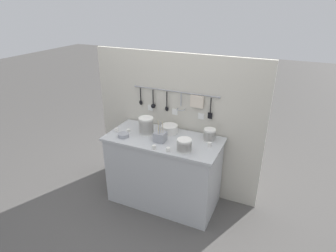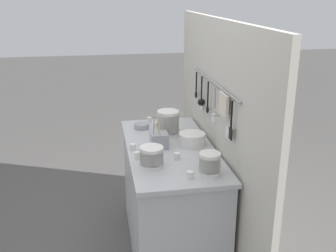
{
  "view_description": "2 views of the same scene",
  "coord_description": "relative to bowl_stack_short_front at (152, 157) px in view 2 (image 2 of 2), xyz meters",
  "views": [
    {
      "loc": [
        1.2,
        -2.52,
        2.27
      ],
      "look_at": [
        0.05,
        0.01,
        1.01
      ],
      "focal_mm": 30.0,
      "sensor_mm": 36.0,
      "label": 1
    },
    {
      "loc": [
        2.57,
        -0.47,
        1.91
      ],
      "look_at": [
        0.04,
        -0.02,
        1.02
      ],
      "focal_mm": 42.0,
      "sensor_mm": 36.0,
      "label": 2
    }
  ],
  "objects": [
    {
      "name": "plate_stack",
      "position": [
        -0.31,
        0.34,
        -0.02
      ],
      "size": [
        0.19,
        0.19,
        0.09
      ],
      "color": "silver",
      "rests_on": "counter"
    },
    {
      "name": "bowl_stack_short_front",
      "position": [
        0.0,
        0.0,
        0.0
      ],
      "size": [
        0.15,
        0.15,
        0.13
      ],
      "color": "silver",
      "rests_on": "counter"
    },
    {
      "name": "cup_by_caddy",
      "position": [
        0.21,
        0.2,
        -0.04
      ],
      "size": [
        0.04,
        0.04,
        0.04
      ],
      "color": "silver",
      "rests_on": "counter"
    },
    {
      "name": "cup_front_left",
      "position": [
        -0.09,
        0.18,
        -0.04
      ],
      "size": [
        0.04,
        0.04,
        0.04
      ],
      "color": "silver",
      "rests_on": "counter"
    },
    {
      "name": "bowl_stack_tall_left",
      "position": [
        -0.55,
        0.2,
        0.03
      ],
      "size": [
        0.17,
        0.17,
        0.2
      ],
      "color": "silver",
      "rests_on": "counter"
    },
    {
      "name": "steel_mixing_bowl",
      "position": [
        -0.74,
        0.02,
        -0.05
      ],
      "size": [
        0.12,
        0.12,
        0.04
      ],
      "color": "#93969E",
      "rests_on": "counter"
    },
    {
      "name": "back_wall",
      "position": [
        -0.31,
        0.52,
        -0.05
      ],
      "size": [
        2.09,
        0.11,
        1.74
      ],
      "color": "beige",
      "rests_on": "ground"
    },
    {
      "name": "cup_centre",
      "position": [
        -0.74,
        0.13,
        -0.04
      ],
      "size": [
        0.04,
        0.04,
        0.04
      ],
      "color": "silver",
      "rests_on": "counter"
    },
    {
      "name": "cutlery_caddy",
      "position": [
        -0.32,
        0.1,
        -0.01
      ],
      "size": [
        0.12,
        0.12,
        0.25
      ],
      "color": "#93969E",
      "rests_on": "counter"
    },
    {
      "name": "cup_edge_far",
      "position": [
        -0.89,
        0.1,
        -0.04
      ],
      "size": [
        0.04,
        0.04,
        0.04
      ],
      "color": "silver",
      "rests_on": "counter"
    },
    {
      "name": "cup_mid_row",
      "position": [
        -0.15,
        -0.08,
        -0.04
      ],
      "size": [
        0.04,
        0.04,
        0.04
      ],
      "color": "silver",
      "rests_on": "counter"
    },
    {
      "name": "counter",
      "position": [
        -0.31,
        0.17,
        -0.49
      ],
      "size": [
        1.29,
        0.61,
        0.85
      ],
      "color": "#B7BABC",
      "rests_on": "ground"
    },
    {
      "name": "ground_plane",
      "position": [
        -0.31,
        0.17,
        -0.92
      ],
      "size": [
        20.0,
        20.0,
        0.0
      ],
      "primitive_type": "plane",
      "color": "#514F4C"
    },
    {
      "name": "cup_front_right",
      "position": [
        -0.29,
        -0.09,
        -0.04
      ],
      "size": [
        0.04,
        0.04,
        0.04
      ],
      "color": "silver",
      "rests_on": "counter"
    },
    {
      "name": "bowl_stack_wide_centre",
      "position": [
        0.16,
        0.33,
        0.0
      ],
      "size": [
        0.13,
        0.13,
        0.14
      ],
      "color": "silver",
      "rests_on": "counter"
    }
  ]
}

